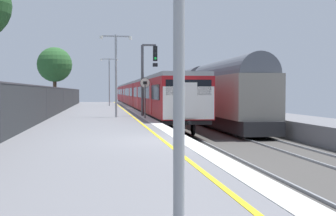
% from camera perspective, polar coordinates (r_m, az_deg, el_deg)
% --- Properties ---
extents(ground, '(17.40, 110.00, 1.21)m').
position_cam_1_polar(ground, '(15.20, 10.66, -6.26)').
color(ground, slate).
extents(commuter_train_at_platform, '(2.83, 61.70, 3.81)m').
position_cam_1_polar(commuter_train_at_platform, '(52.89, -3.85, 1.76)').
color(commuter_train_at_platform, maroon).
rests_on(commuter_train_at_platform, ground).
extents(freight_train_adjacent_track, '(2.60, 41.70, 4.71)m').
position_cam_1_polar(freight_train_adjacent_track, '(43.52, 2.53, 2.10)').
color(freight_train_adjacent_track, '#232326').
rests_on(freight_train_adjacent_track, ground).
extents(signal_gantry, '(1.10, 0.24, 4.73)m').
position_cam_1_polar(signal_gantry, '(29.11, -2.79, 4.82)').
color(signal_gantry, '#47474C').
rests_on(signal_gantry, ground).
extents(speed_limit_sign, '(0.59, 0.08, 2.43)m').
position_cam_1_polar(speed_limit_sign, '(26.31, -3.00, 2.03)').
color(speed_limit_sign, '#59595B').
rests_on(speed_limit_sign, ground).
extents(platform_lamp_mid, '(2.00, 0.20, 5.16)m').
position_cam_1_polar(platform_lamp_mid, '(27.76, -6.77, 5.16)').
color(platform_lamp_mid, '#93999E').
rests_on(platform_lamp_mid, ground).
extents(platform_lamp_far, '(2.00, 0.20, 5.38)m').
position_cam_1_polar(platform_lamp_far, '(50.23, -7.62, 3.93)').
color(platform_lamp_far, '#93999E').
rests_on(platform_lamp_far, ground).
extents(platform_back_fence, '(0.07, 99.00, 1.92)m').
position_cam_1_polar(platform_back_fence, '(14.54, -20.97, -0.37)').
color(platform_back_fence, '#282B2D').
rests_on(platform_back_fence, ground).
extents(background_tree_centre, '(4.07, 4.07, 6.83)m').
position_cam_1_polar(background_tree_centre, '(53.47, -14.43, 5.34)').
color(background_tree_centre, '#473323').
rests_on(background_tree_centre, ground).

